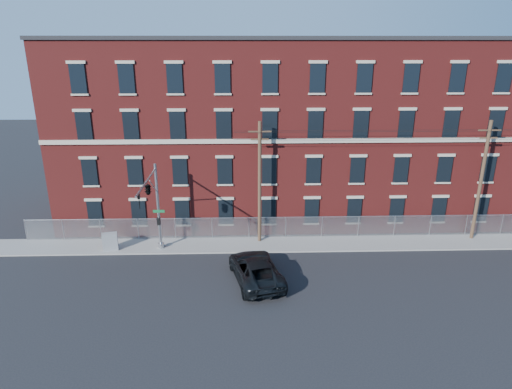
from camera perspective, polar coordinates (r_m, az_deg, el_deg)
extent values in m
plane|color=black|center=(32.26, -2.77, -10.36)|extent=(140.00, 140.00, 0.00)
cube|color=gray|center=(38.38, 15.67, -6.00)|extent=(65.00, 3.00, 0.12)
cube|color=maroon|center=(44.32, 13.23, 8.32)|extent=(55.00, 14.00, 16.00)
cube|color=black|center=(43.64, 14.07, 18.88)|extent=(55.30, 14.30, 0.30)
cube|color=#A59C89|center=(37.59, 15.93, 6.73)|extent=(55.00, 0.18, 0.35)
cube|color=black|center=(39.64, -20.04, -2.30)|extent=(1.20, 0.10, 2.20)
cube|color=black|center=(38.56, -20.63, 2.70)|extent=(1.20, 0.10, 2.20)
cube|color=black|center=(37.76, -21.30, 8.24)|extent=(1.20, 0.10, 2.20)
cube|color=black|center=(37.34, -21.97, 13.66)|extent=(1.20, 0.10, 2.20)
cube|color=black|center=(38.64, -14.87, -2.31)|extent=(1.20, 0.10, 2.20)
cube|color=black|center=(37.53, -15.33, 2.83)|extent=(1.20, 0.10, 2.20)
cube|color=black|center=(36.70, -15.84, 8.53)|extent=(1.20, 0.10, 2.20)
cube|color=black|center=(36.28, -16.36, 14.12)|extent=(1.20, 0.10, 2.20)
cube|color=black|center=(37.97, -9.47, -2.29)|extent=(1.20, 0.10, 2.20)
cube|color=black|center=(36.84, -9.77, 2.94)|extent=(1.20, 0.10, 2.20)
cube|color=black|center=(36.00, -10.11, 8.76)|extent=(1.20, 0.10, 2.20)
cube|color=black|center=(35.56, -10.45, 14.47)|extent=(1.20, 0.10, 2.20)
cube|color=black|center=(37.64, -3.93, -2.26)|extent=(1.20, 0.10, 2.20)
cube|color=black|center=(36.50, -4.06, 3.02)|extent=(1.20, 0.10, 2.20)
cube|color=black|center=(35.65, -4.20, 8.90)|extent=(1.20, 0.10, 2.20)
cube|color=black|center=(35.21, -4.34, 14.68)|extent=(1.20, 0.10, 2.20)
cube|color=black|center=(37.67, 1.65, -2.20)|extent=(1.20, 0.10, 2.20)
cube|color=black|center=(36.53, 1.71, 3.07)|extent=(1.20, 0.10, 2.20)
cube|color=black|center=(35.69, 1.77, 8.95)|extent=(1.20, 0.10, 2.20)
cube|color=black|center=(35.24, 1.83, 14.73)|extent=(1.20, 0.10, 2.20)
cube|color=black|center=(38.06, 7.18, -2.13)|extent=(1.20, 0.10, 2.20)
cube|color=black|center=(36.93, 7.40, 3.10)|extent=(1.20, 0.10, 2.20)
cube|color=black|center=(36.09, 7.66, 8.91)|extent=(1.20, 0.10, 2.20)
cube|color=black|center=(35.66, 7.92, 14.61)|extent=(1.20, 0.10, 2.20)
cube|color=black|center=(38.79, 12.54, -2.03)|extent=(1.20, 0.10, 2.20)
cube|color=black|center=(37.68, 12.93, 3.09)|extent=(1.20, 0.10, 2.20)
cube|color=black|center=(36.86, 13.36, 8.78)|extent=(1.20, 0.10, 2.20)
cube|color=black|center=(36.43, 13.80, 14.35)|extent=(1.20, 0.10, 2.20)
cube|color=black|center=(39.84, 17.66, -1.93)|extent=(1.20, 0.10, 2.20)
cube|color=black|center=(38.77, 18.18, 3.05)|extent=(1.20, 0.10, 2.20)
cube|color=black|center=(37.97, 18.77, 8.57)|extent=(1.20, 0.10, 2.20)
cube|color=black|center=(37.56, 19.36, 13.97)|extent=(1.20, 0.10, 2.20)
cube|color=black|center=(41.20, 22.48, -1.81)|extent=(1.20, 0.10, 2.20)
cube|color=black|center=(40.16, 23.12, 3.00)|extent=(1.20, 0.10, 2.20)
cube|color=black|center=(39.39, 23.83, 8.32)|extent=(1.20, 0.10, 2.20)
cube|color=black|center=(38.99, 24.54, 13.50)|extent=(1.20, 0.10, 2.20)
cube|color=black|center=(42.83, 26.97, -1.70)|extent=(1.20, 0.10, 2.20)
cube|color=black|center=(41.83, 27.69, 2.93)|extent=(1.20, 0.10, 2.20)
cube|color=black|center=(41.09, 28.49, 8.02)|extent=(1.20, 0.10, 2.20)
cube|color=black|center=(40.71, 29.30, 12.97)|extent=(1.20, 0.10, 2.20)
cube|color=#A5A8AD|center=(39.14, 15.25, -3.93)|extent=(59.00, 0.02, 1.80)
cylinder|color=#9EA0A5|center=(38.81, 15.36, -2.70)|extent=(59.00, 0.04, 0.04)
cylinder|color=#9EA0A5|center=(41.64, -27.56, -4.09)|extent=(0.06, 0.06, 1.85)
cylinder|color=#9EA0A5|center=(40.38, -23.58, -4.18)|extent=(0.06, 0.06, 1.85)
cylinder|color=#9EA0A5|center=(39.33, -19.37, -4.24)|extent=(0.06, 0.06, 1.85)
cylinder|color=#9EA0A5|center=(38.50, -14.95, -4.29)|extent=(0.06, 0.06, 1.85)
cylinder|color=#9EA0A5|center=(37.90, -10.37, -4.31)|extent=(0.06, 0.06, 1.85)
cylinder|color=#9EA0A5|center=(37.56, -5.67, -4.30)|extent=(0.06, 0.06, 1.85)
cylinder|color=#9EA0A5|center=(37.47, -0.91, -4.27)|extent=(0.06, 0.06, 1.85)
cylinder|color=#9EA0A5|center=(37.63, 3.83, -4.20)|extent=(0.06, 0.06, 1.85)
cylinder|color=#9EA0A5|center=(38.05, 8.50, -4.11)|extent=(0.06, 0.06, 1.85)
cylinder|color=#9EA0A5|center=(38.71, 13.04, -3.99)|extent=(0.06, 0.06, 1.85)
cylinder|color=#9EA0A5|center=(39.61, 17.40, -3.86)|extent=(0.06, 0.06, 1.85)
cylinder|color=#9EA0A5|center=(40.73, 21.54, -3.71)|extent=(0.06, 0.06, 1.85)
cylinder|color=#9EA0A5|center=(42.04, 25.44, -3.55)|extent=(0.06, 0.06, 1.85)
cylinder|color=#9EA0A5|center=(43.54, 29.09, -3.39)|extent=(0.06, 0.06, 1.85)
cylinder|color=#9EA0A5|center=(35.46, -12.49, -1.58)|extent=(0.22, 0.22, 7.00)
cylinder|color=#9EA0A5|center=(36.72, -12.13, -6.41)|extent=(0.50, 0.50, 0.40)
cylinder|color=#9EA0A5|center=(31.47, -13.93, 1.64)|extent=(0.14, 6.50, 0.14)
cylinder|color=#9EA0A5|center=(33.68, -13.10, 1.05)|extent=(0.08, 2.18, 1.56)
cube|color=#0C592D|center=(35.42, -12.42, -2.12)|extent=(0.90, 0.03, 0.22)
cube|color=black|center=(35.63, -12.44, -3.38)|extent=(0.25, 0.25, 0.60)
imported|color=black|center=(29.28, -14.83, -0.87)|extent=(0.16, 0.20, 1.00)
imported|color=black|center=(31.86, -13.76, 0.83)|extent=(0.53, 2.48, 1.00)
cylinder|color=#4C3826|center=(35.41, 0.48, 1.41)|extent=(0.28, 0.28, 10.00)
cube|color=#4C3826|center=(34.38, 0.50, 8.11)|extent=(1.80, 0.12, 0.12)
cube|color=#4C3826|center=(34.50, 0.49, 7.13)|extent=(1.40, 0.12, 0.12)
cylinder|color=#4C3826|center=(40.31, 26.99, 1.49)|extent=(0.28, 0.28, 10.00)
cube|color=#4C3826|center=(39.41, 27.89, 7.32)|extent=(1.80, 0.12, 0.12)
cube|color=#4C3826|center=(39.51, 27.76, 6.47)|extent=(1.40, 0.12, 0.12)
cylinder|color=black|center=(39.16, 28.10, 7.23)|extent=(40.00, 0.02, 0.02)
cylinder|color=black|center=(39.67, 27.69, 7.42)|extent=(40.00, 0.02, 0.02)
cylinder|color=black|center=(39.51, 27.76, 6.47)|extent=(40.00, 0.02, 0.02)
imported|color=black|center=(31.18, -0.03, -9.59)|extent=(4.27, 6.85, 1.77)
cube|color=gray|center=(37.17, -18.27, -5.79)|extent=(1.25, 0.82, 1.43)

